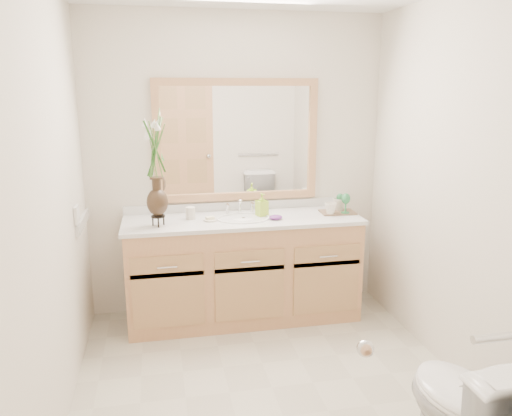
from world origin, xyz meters
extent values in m
plane|color=beige|center=(0.00, 0.00, 0.00)|extent=(2.60, 2.60, 0.00)
cube|color=beige|center=(0.00, 1.30, 1.20)|extent=(2.40, 0.02, 2.40)
cube|color=beige|center=(0.00, -1.30, 1.20)|extent=(2.40, 0.02, 2.40)
cube|color=beige|center=(-1.20, 0.00, 1.20)|extent=(0.02, 2.60, 2.40)
cube|color=beige|center=(1.20, 0.00, 1.20)|extent=(0.02, 2.60, 2.40)
cube|color=tan|center=(0.00, 1.01, 0.40)|extent=(1.80, 0.55, 0.80)
cube|color=silver|center=(0.00, 1.01, 0.82)|extent=(1.84, 0.57, 0.03)
ellipsoid|color=white|center=(0.00, 0.99, 0.78)|extent=(0.38, 0.30, 0.12)
cylinder|color=silver|center=(0.00, 1.17, 0.89)|extent=(0.02, 0.02, 0.11)
cylinder|color=silver|center=(-0.10, 1.17, 0.87)|extent=(0.02, 0.02, 0.08)
cylinder|color=silver|center=(0.10, 1.17, 0.87)|extent=(0.02, 0.02, 0.08)
cube|color=white|center=(0.00, 1.28, 1.41)|extent=(1.20, 0.01, 0.85)
cube|color=tan|center=(0.00, 1.28, 1.86)|extent=(1.32, 0.04, 0.06)
cube|color=tan|center=(0.00, 1.28, 0.95)|extent=(1.32, 0.04, 0.06)
cube|color=tan|center=(-0.63, 1.28, 1.41)|extent=(0.06, 0.04, 0.85)
cube|color=tan|center=(0.63, 1.28, 1.41)|extent=(0.06, 0.04, 0.85)
cube|color=white|center=(-1.19, 0.76, 0.98)|extent=(0.02, 0.12, 0.12)
cube|color=tan|center=(-0.30, -1.29, 1.00)|extent=(0.80, 0.03, 2.00)
imported|color=white|center=(0.70, -0.92, 0.37)|extent=(0.42, 0.75, 0.74)
cylinder|color=black|center=(-0.65, 0.91, 0.90)|extent=(0.10, 0.10, 0.01)
ellipsoid|color=black|center=(-0.65, 0.91, 1.01)|extent=(0.16, 0.16, 0.20)
cylinder|color=black|center=(-0.65, 0.91, 1.14)|extent=(0.06, 0.06, 0.09)
cylinder|color=#4C7A33|center=(-0.65, 0.91, 1.37)|extent=(0.05, 0.05, 0.36)
cylinder|color=beige|center=(-0.40, 1.07, 0.88)|extent=(0.07, 0.07, 0.09)
cylinder|color=beige|center=(-0.26, 0.98, 0.84)|extent=(0.10, 0.10, 0.01)
cube|color=beige|center=(-0.26, 0.98, 0.85)|extent=(0.07, 0.06, 0.02)
imported|color=#A7D732|center=(0.16, 1.06, 0.91)|extent=(0.09, 0.09, 0.16)
ellipsoid|color=#642777|center=(0.24, 0.92, 0.85)|extent=(0.12, 0.10, 0.04)
cube|color=brown|center=(0.78, 1.02, 0.84)|extent=(0.28, 0.20, 0.01)
imported|color=beige|center=(0.70, 0.97, 0.89)|extent=(0.10, 0.10, 0.09)
imported|color=beige|center=(0.80, 1.06, 0.90)|extent=(0.15, 0.15, 0.11)
cylinder|color=#26733D|center=(0.82, 0.96, 0.85)|extent=(0.07, 0.07, 0.01)
cylinder|color=#26733D|center=(0.82, 0.96, 0.90)|extent=(0.01, 0.01, 0.10)
ellipsoid|color=#26733D|center=(0.82, 0.96, 0.96)|extent=(0.07, 0.07, 0.08)
cylinder|color=#26733D|center=(0.82, 1.08, 0.85)|extent=(0.06, 0.06, 0.01)
cylinder|color=#26733D|center=(0.82, 1.08, 0.89)|extent=(0.01, 0.01, 0.08)
ellipsoid|color=#26733D|center=(0.82, 1.08, 0.94)|extent=(0.06, 0.06, 0.07)
camera|label=1|loc=(-0.64, -2.68, 1.81)|focal=35.00mm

